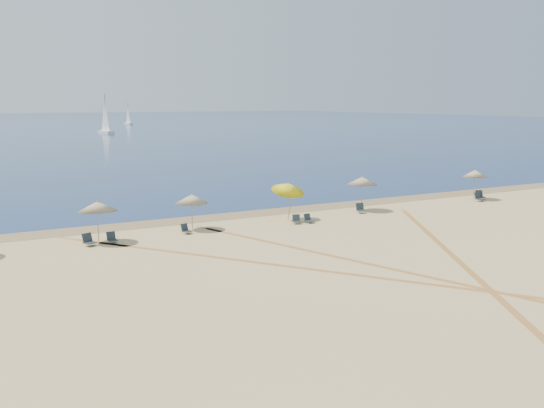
{
  "coord_description": "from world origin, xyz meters",
  "views": [
    {
      "loc": [
        -18.64,
        -14.0,
        7.84
      ],
      "look_at": [
        0.0,
        20.0,
        1.3
      ],
      "focal_mm": 40.34,
      "sensor_mm": 36.0,
      "label": 1
    }
  ],
  "objects": [
    {
      "name": "ground",
      "position": [
        0.0,
        0.0,
        0.0
      ],
      "size": [
        160.0,
        160.0,
        0.0
      ],
      "primitive_type": "plane",
      "color": "tan",
      "rests_on": "ground"
    },
    {
      "name": "wet_sand",
      "position": [
        0.0,
        24.0,
        0.0
      ],
      "size": [
        500.0,
        500.0,
        0.0
      ],
      "primitive_type": "plane",
      "color": "olive",
      "rests_on": "ground"
    },
    {
      "name": "umbrella_1",
      "position": [
        -11.09,
        20.04,
        2.05
      ],
      "size": [
        2.21,
        2.23,
        2.4
      ],
      "color": "gray",
      "rests_on": "ground"
    },
    {
      "name": "umbrella_2",
      "position": [
        -5.17,
        20.83,
        1.92
      ],
      "size": [
        2.03,
        2.03,
        2.26
      ],
      "color": "gray",
      "rests_on": "ground"
    },
    {
      "name": "umbrella_3",
      "position": [
        1.58,
        20.63,
        2.21
      ],
      "size": [
        2.22,
        2.28,
        2.82
      ],
      "color": "gray",
      "rests_on": "ground"
    },
    {
      "name": "umbrella_4",
      "position": [
        8.05,
        21.16,
        2.18
      ],
      "size": [
        2.16,
        2.16,
        2.52
      ],
      "color": "gray",
      "rests_on": "ground"
    },
    {
      "name": "umbrella_5",
      "position": [
        19.17,
        20.95,
        2.1
      ],
      "size": [
        1.97,
        1.97,
        2.44
      ],
      "color": "gray",
      "rests_on": "ground"
    },
    {
      "name": "chair_2",
      "position": [
        -11.75,
        19.52,
        0.3
      ],
      "size": [
        0.75,
        0.81,
        0.68
      ],
      "rotation": [
        0.0,
        0.0,
        0.33
      ],
      "color": "black",
      "rests_on": "ground"
    },
    {
      "name": "chair_3",
      "position": [
        -10.45,
        19.7,
        0.26
      ],
      "size": [
        0.53,
        0.61,
        0.6
      ],
      "rotation": [
        0.0,
        0.0,
        0.06
      ],
      "color": "black",
      "rests_on": "ground"
    },
    {
      "name": "chair_4",
      "position": [
        -5.96,
        19.87,
        0.26
      ],
      "size": [
        0.67,
        0.72,
        0.6
      ],
      "rotation": [
        0.0,
        0.0,
        0.37
      ],
      "color": "black",
      "rests_on": "ground"
    },
    {
      "name": "chair_5",
      "position": [
        1.42,
        19.28,
        0.26
      ],
      "size": [
        0.66,
        0.71,
        0.59
      ],
      "rotation": [
        0.0,
        0.0,
        -0.36
      ],
      "color": "black",
      "rests_on": "ground"
    },
    {
      "name": "chair_6",
      "position": [
        2.25,
        19.14,
        0.26
      ],
      "size": [
        0.58,
        0.65,
        0.6
      ],
      "rotation": [
        0.0,
        0.0,
        0.16
      ],
      "color": "black",
      "rests_on": "ground"
    },
    {
      "name": "chair_7",
      "position": [
        7.42,
        20.43,
        0.3
      ],
      "size": [
        0.72,
        0.79,
        0.68
      ],
      "rotation": [
        0.0,
        0.0,
        -0.27
      ],
      "color": "black",
      "rests_on": "ground"
    },
    {
      "name": "chair_8",
      "position": [
        18.78,
        20.07,
        0.31
      ],
      "size": [
        0.64,
        0.73,
        0.69
      ],
      "rotation": [
        0.0,
        0.0,
        0.1
      ],
      "color": "black",
      "rests_on": "ground"
    },
    {
      "name": "chair_9",
      "position": [
        19.66,
        20.76,
        0.31
      ],
      "size": [
        0.77,
        0.84,
        0.71
      ],
      "rotation": [
        0.0,
        0.0,
        -0.32
      ],
      "color": "black",
      "rests_on": "ground"
    },
    {
      "name": "sailboat_0",
      "position": [
        39.28,
        193.77,
        2.26
      ],
      "size": [
        1.77,
        5.13,
        7.48
      ],
      "rotation": [
        0.0,
        0.0,
        0.1
      ],
      "color": "white",
      "rests_on": "ocean"
    },
    {
      "name": "sailboat_2",
      "position": [
        18.07,
        138.04,
        2.89
      ],
      "size": [
        2.57,
        6.59,
        9.56
      ],
      "rotation": [
        0.0,
        0.0,
        0.15
      ],
      "color": "white",
      "rests_on": "ocean"
    },
    {
      "name": "tire_tracks",
      "position": [
        -0.26,
        8.73,
        0.0
      ],
      "size": [
        47.46,
        42.53,
        0.0
      ],
      "color": "tan",
      "rests_on": "ground"
    }
  ]
}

